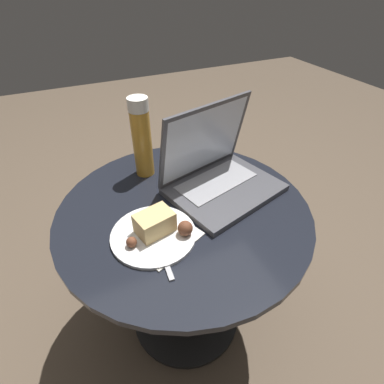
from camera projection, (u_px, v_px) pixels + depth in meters
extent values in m
plane|color=brown|center=(186.00, 315.00, 1.19)|extent=(6.00, 6.00, 0.00)
cylinder|color=black|center=(186.00, 314.00, 1.18)|extent=(0.40, 0.40, 0.01)
cylinder|color=black|center=(185.00, 271.00, 1.02)|extent=(0.08, 0.08, 0.53)
cylinder|color=black|center=(184.00, 210.00, 0.85)|extent=(0.71, 0.71, 0.02)
cube|color=silver|center=(167.00, 240.00, 0.74)|extent=(0.19, 0.17, 0.00)
cube|color=#47474C|center=(224.00, 189.00, 0.90)|extent=(0.36, 0.31, 0.02)
cube|color=gray|center=(216.00, 181.00, 0.91)|extent=(0.26, 0.17, 0.00)
cube|color=#47474C|center=(204.00, 140.00, 0.88)|extent=(0.32, 0.13, 0.24)
cube|color=silver|center=(205.00, 141.00, 0.88)|extent=(0.29, 0.12, 0.21)
cylinder|color=gold|center=(142.00, 144.00, 0.92)|extent=(0.06, 0.06, 0.21)
cylinder|color=white|center=(138.00, 104.00, 0.84)|extent=(0.06, 0.06, 0.04)
cylinder|color=white|center=(153.00, 235.00, 0.75)|extent=(0.22, 0.22, 0.01)
cube|color=#DBB775|center=(155.00, 223.00, 0.74)|extent=(0.10, 0.08, 0.06)
sphere|color=brown|center=(131.00, 242.00, 0.71)|extent=(0.03, 0.03, 0.03)
sphere|color=brown|center=(185.00, 228.00, 0.74)|extent=(0.04, 0.04, 0.04)
cube|color=#B2B2B7|center=(165.00, 261.00, 0.69)|extent=(0.02, 0.11, 0.00)
cube|color=#B2B2B7|center=(156.00, 236.00, 0.75)|extent=(0.03, 0.05, 0.00)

